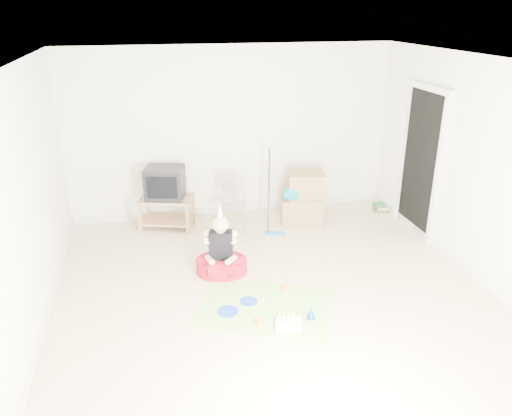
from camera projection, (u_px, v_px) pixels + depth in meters
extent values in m
plane|color=beige|center=(272.00, 291.00, 5.86)|extent=(5.00, 5.00, 0.00)
cube|color=black|center=(421.00, 164.00, 7.06)|extent=(0.02, 0.90, 2.05)
cube|color=#9F7348|center=(166.00, 198.00, 7.36)|extent=(0.87, 0.68, 0.03)
cube|color=#9F7348|center=(168.00, 220.00, 7.49)|extent=(0.87, 0.68, 0.03)
cube|color=#9F7348|center=(140.00, 217.00, 7.28)|extent=(0.06, 0.06, 0.48)
cube|color=#9F7348|center=(188.00, 219.00, 7.23)|extent=(0.06, 0.06, 0.48)
cube|color=#9F7348|center=(148.00, 207.00, 7.66)|extent=(0.06, 0.06, 0.48)
cube|color=#9F7348|center=(193.00, 208.00, 7.61)|extent=(0.06, 0.06, 0.48)
cube|color=black|center=(165.00, 183.00, 7.27)|extent=(0.64, 0.57, 0.47)
cube|color=#9B9BA1|center=(233.00, 206.00, 7.25)|extent=(0.44, 0.43, 0.03)
cylinder|color=#9B9BA1|center=(222.00, 205.00, 7.24)|extent=(0.02, 0.02, 0.82)
cylinder|color=#9B9BA1|center=(245.00, 205.00, 7.25)|extent=(0.02, 0.02, 0.82)
cube|color=#9A764A|center=(302.00, 209.00, 7.66)|extent=(0.70, 0.59, 0.40)
cube|color=#9A764A|center=(306.00, 184.00, 7.53)|extent=(0.60, 0.51, 0.38)
ellipsoid|color=#0B7E80|center=(292.00, 194.00, 7.40)|extent=(0.27, 0.19, 0.22)
cube|color=blue|center=(275.00, 234.00, 7.28)|extent=(0.32, 0.19, 0.03)
cylinder|color=black|center=(275.00, 195.00, 7.05)|extent=(0.13, 0.40, 1.18)
cube|color=#22672E|center=(380.00, 209.00, 8.14)|extent=(0.29, 0.32, 0.03)
cube|color=#A04322|center=(381.00, 208.00, 8.13)|extent=(0.26, 0.30, 0.03)
cube|color=beige|center=(381.00, 206.00, 8.12)|extent=(0.22, 0.27, 0.03)
cube|color=#22672E|center=(381.00, 204.00, 8.11)|extent=(0.19, 0.25, 0.03)
cylinder|color=#B21026|center=(222.00, 266.00, 6.24)|extent=(0.75, 0.75, 0.17)
cube|color=black|center=(221.00, 246.00, 6.13)|extent=(0.32, 0.22, 0.38)
sphere|color=#D4B48D|center=(220.00, 224.00, 6.02)|extent=(0.24, 0.24, 0.20)
cone|color=silver|center=(220.00, 211.00, 5.96)|extent=(0.11, 0.11, 0.15)
cube|color=#DD2E8E|center=(265.00, 307.00, 5.54)|extent=(1.75, 1.55, 0.01)
cube|color=white|center=(289.00, 325.00, 5.17)|extent=(0.31, 0.28, 0.07)
cube|color=#46C668|center=(288.00, 327.00, 5.18)|extent=(0.31, 0.28, 0.01)
cylinder|color=beige|center=(280.00, 322.00, 5.10)|extent=(0.01, 0.01, 0.06)
cylinder|color=beige|center=(284.00, 322.00, 5.10)|extent=(0.01, 0.01, 0.06)
cylinder|color=beige|center=(289.00, 322.00, 5.10)|extent=(0.01, 0.01, 0.06)
cylinder|color=beige|center=(293.00, 322.00, 5.10)|extent=(0.01, 0.01, 0.06)
cylinder|color=beige|center=(298.00, 322.00, 5.10)|extent=(0.01, 0.01, 0.06)
cylinder|color=beige|center=(280.00, 317.00, 5.18)|extent=(0.01, 0.01, 0.06)
cylinder|color=beige|center=(284.00, 317.00, 5.18)|extent=(0.01, 0.01, 0.06)
cylinder|color=beige|center=(289.00, 317.00, 5.18)|extent=(0.01, 0.01, 0.06)
cylinder|color=beige|center=(293.00, 317.00, 5.18)|extent=(0.01, 0.01, 0.06)
cylinder|color=#163AB6|center=(249.00, 301.00, 5.63)|extent=(0.21, 0.21, 0.01)
cylinder|color=#163AB6|center=(228.00, 311.00, 5.45)|extent=(0.31, 0.31, 0.01)
cylinder|color=orange|center=(286.00, 288.00, 5.83)|extent=(0.09, 0.09, 0.07)
cylinder|color=orange|center=(260.00, 322.00, 5.20)|extent=(0.10, 0.10, 0.08)
cone|color=#1947AF|center=(311.00, 312.00, 5.31)|extent=(0.14, 0.14, 0.14)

